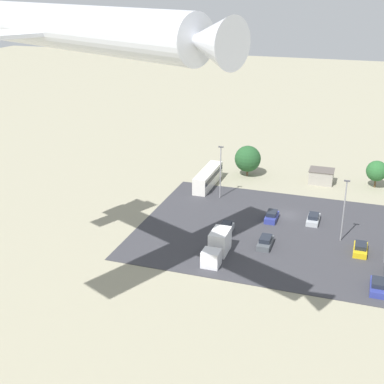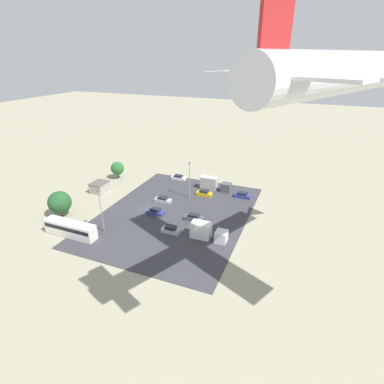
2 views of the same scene
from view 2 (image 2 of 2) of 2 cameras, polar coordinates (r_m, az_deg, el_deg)
The scene contains 18 objects.
ground_plane at distance 75.50m, azimuth -8.17°, elevation -3.14°, with size 400.00×400.00×0.00m, color gray.
parking_lot_surface at distance 72.44m, azimuth -3.18°, elevation -4.15°, with size 44.29×33.60×0.08m.
shed_building at distance 87.18m, azimuth -17.17°, elevation 0.91°, with size 4.77×3.96×2.77m.
bus at distance 68.20m, azimuth -22.15°, elevation -6.42°, with size 2.53×11.92×3.18m.
parked_car_0 at distance 69.31m, azimuth 0.36°, elevation -4.90°, with size 1.87×4.42×1.54m.
parked_car_1 at distance 64.83m, azimuth -4.05°, elevation -7.20°, with size 1.74×4.08×1.63m.
parked_car_2 at distance 91.75m, azimuth -2.58°, elevation 2.76°, with size 1.73×4.42×1.44m.
parked_car_3 at distance 72.26m, azimuth -6.99°, elevation -3.76°, with size 1.80×4.10×1.58m.
parked_car_4 at distance 78.06m, azimuth -5.55°, elevation -1.46°, with size 1.90×4.33×1.42m.
parked_car_5 at distance 81.38m, azimuth 2.36°, elevation -0.20°, with size 1.94×4.17×1.49m.
parked_car_6 at distance 81.20m, azimuth 9.58°, elevation -0.61°, with size 1.86×4.30×1.47m.
parked_truck_0 at distance 84.53m, azimuth 4.16°, elevation 1.49°, with size 2.35×8.67×3.57m.
parked_truck_1 at distance 62.46m, azimuth 2.81°, elevation -7.57°, with size 2.49×7.65×3.40m.
tree_near_shed at distance 94.40m, azimuth -14.03°, elevation 4.39°, with size 3.97×3.97×5.33m.
tree_apron_mid at distance 76.35m, azimuth -23.90°, elevation -1.82°, with size 5.31×5.31×6.25m.
light_pole_lot_centre at distance 65.71m, azimuth -16.94°, elevation -3.18°, with size 0.90×0.28×9.80m.
light_pole_lot_edge at distance 77.92m, azimuth -0.50°, elevation 2.47°, with size 0.90×0.28×9.88m.
airplane at distance 40.13m, azimuth 30.59°, elevation 19.27°, with size 40.50×34.40×9.83m.
Camera 2 is at (57.20, 34.68, 35.01)m, focal length 28.00 mm.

